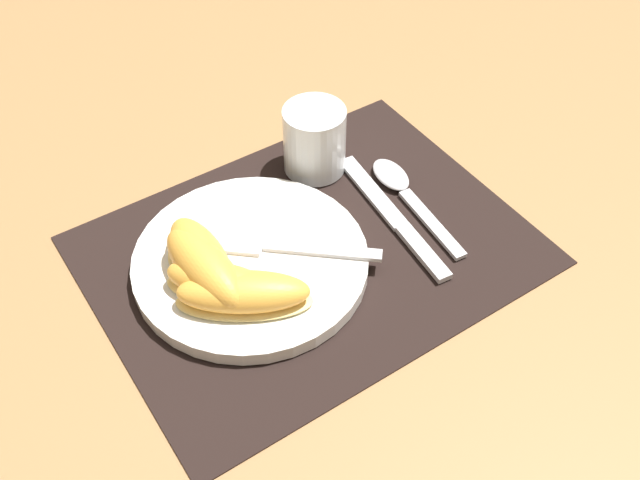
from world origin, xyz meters
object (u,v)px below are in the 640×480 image
object	(u,v)px
citrus_wedge_3	(244,294)
plate	(251,262)
fork	(269,247)
juice_glass	(315,143)
spoon	(401,187)
knife	(394,218)
citrus_wedge_0	(202,261)
citrus_wedge_2	(224,285)
citrus_wedge_1	(205,270)

from	to	relation	value
citrus_wedge_3	plate	bearing A→B (deg)	54.97
plate	fork	bearing A→B (deg)	-3.05
juice_glass	spoon	bearing A→B (deg)	-55.98
juice_glass	citrus_wedge_3	bearing A→B (deg)	-140.64
knife	fork	bearing A→B (deg)	169.48
juice_glass	citrus_wedge_0	xyz separation A→B (m)	(-0.19, -0.09, -0.00)
plate	spoon	bearing A→B (deg)	1.69
plate	spoon	distance (m)	0.20
plate	fork	xyz separation A→B (m)	(0.02, -0.00, 0.01)
citrus_wedge_2	citrus_wedge_3	size ratio (longest dim) A/B	0.88
citrus_wedge_3	juice_glass	bearing A→B (deg)	39.36
citrus_wedge_2	spoon	bearing A→B (deg)	8.39
knife	citrus_wedge_3	size ratio (longest dim) A/B	1.53
fork	citrus_wedge_1	world-z (taller)	citrus_wedge_1
spoon	citrus_wedge_0	bearing A→B (deg)	179.89
juice_glass	knife	world-z (taller)	juice_glass
fork	citrus_wedge_0	bearing A→B (deg)	173.92
citrus_wedge_1	citrus_wedge_2	distance (m)	0.02
plate	knife	distance (m)	0.17
juice_glass	citrus_wedge_2	xyz separation A→B (m)	(-0.19, -0.12, -0.00)
citrus_wedge_0	juice_glass	bearing A→B (deg)	24.83
citrus_wedge_0	citrus_wedge_2	xyz separation A→B (m)	(0.00, -0.04, -0.00)
fork	citrus_wedge_2	size ratio (longest dim) A/B	1.33
juice_glass	plate	bearing A→B (deg)	-146.19
spoon	fork	distance (m)	0.18
juice_glass	knife	size ratio (longest dim) A/B	0.38
citrus_wedge_0	spoon	bearing A→B (deg)	-0.11
juice_glass	fork	size ratio (longest dim) A/B	0.50
plate	juice_glass	world-z (taller)	juice_glass
fork	citrus_wedge_0	xyz separation A→B (m)	(-0.07, 0.01, 0.02)
knife	citrus_wedge_3	distance (m)	0.20
fork	citrus_wedge_1	xyz separation A→B (m)	(-0.07, -0.01, 0.02)
plate	juice_glass	distance (m)	0.17
plate	citrus_wedge_3	distance (m)	0.07
plate	citrus_wedge_0	distance (m)	0.06
knife	citrus_wedge_2	xyz separation A→B (m)	(-0.21, -0.00, 0.03)
citrus_wedge_0	citrus_wedge_2	distance (m)	0.04
citrus_wedge_3	citrus_wedge_2	bearing A→B (deg)	118.20
fork	knife	bearing A→B (deg)	-10.52
plate	citrus_wedge_1	size ratio (longest dim) A/B	1.90
plate	citrus_wedge_1	bearing A→B (deg)	-172.67
plate	citrus_wedge_1	world-z (taller)	citrus_wedge_1
knife	fork	size ratio (longest dim) A/B	1.30
spoon	citrus_wedge_1	bearing A→B (deg)	-177.13
plate	fork	distance (m)	0.02
plate	juice_glass	xyz separation A→B (m)	(0.14, 0.09, 0.03)
plate	spoon	xyz separation A→B (m)	(0.20, 0.01, -0.00)
spoon	fork	xyz separation A→B (m)	(-0.18, -0.01, 0.01)
citrus_wedge_2	citrus_wedge_3	distance (m)	0.02
juice_glass	spoon	size ratio (longest dim) A/B	0.47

